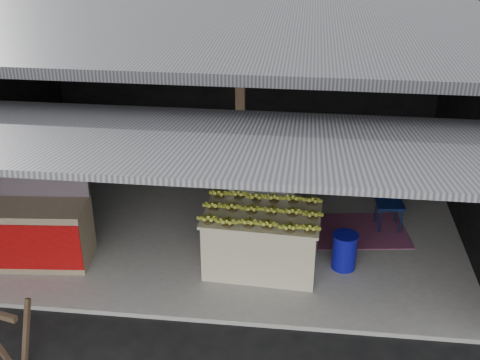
# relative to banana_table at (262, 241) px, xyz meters

# --- Properties ---
(ground) EXTENTS (80.00, 80.00, 0.00)m
(ground) POSITION_rel_banana_table_xyz_m (-0.66, -1.11, -0.47)
(ground) COLOR black
(ground) RESTS_ON ground
(concrete_slab) EXTENTS (7.00, 5.00, 0.06)m
(concrete_slab) POSITION_rel_banana_table_xyz_m (-0.66, 1.39, -0.44)
(concrete_slab) COLOR gray
(concrete_slab) RESTS_ON ground
(shophouse) EXTENTS (7.40, 7.29, 3.02)m
(shophouse) POSITION_rel_banana_table_xyz_m (-0.66, 1.70, 1.63)
(shophouse) COLOR black
(shophouse) RESTS_ON ground
(banana_table) EXTENTS (1.51, 0.98, 0.81)m
(banana_table) POSITION_rel_banana_table_xyz_m (0.00, 0.00, 0.00)
(banana_table) COLOR beige
(banana_table) RESTS_ON concrete_slab
(banana_pile) EXTENTS (1.39, 0.88, 0.16)m
(banana_pile) POSITION_rel_banana_table_xyz_m (0.00, -0.00, 0.48)
(banana_pile) COLOR gold
(banana_pile) RESTS_ON banana_table
(white_crate) EXTENTS (0.89, 0.61, 0.99)m
(white_crate) POSITION_rel_banana_table_xyz_m (-0.05, 0.81, 0.09)
(white_crate) COLOR white
(white_crate) RESTS_ON concrete_slab
(neighbor_stall) EXTENTS (1.53, 0.80, 1.53)m
(neighbor_stall) POSITION_rel_banana_table_xyz_m (-3.00, -0.17, 0.06)
(neighbor_stall) COLOR #998466
(neighbor_stall) RESTS_ON concrete_slab
(water_barrel) EXTENTS (0.32, 0.32, 0.47)m
(water_barrel) POSITION_rel_banana_table_xyz_m (1.07, 0.13, -0.17)
(water_barrel) COLOR #0D0E91
(water_barrel) RESTS_ON concrete_slab
(plastic_chair) EXTENTS (0.41, 0.41, 0.81)m
(plastic_chair) POSITION_rel_banana_table_xyz_m (1.74, 1.30, 0.07)
(plastic_chair) COLOR #0A163B
(plastic_chair) RESTS_ON concrete_slab
(magenta_rug) EXTENTS (1.62, 1.19, 0.01)m
(magenta_rug) POSITION_rel_banana_table_xyz_m (1.27, 1.07, -0.40)
(magenta_rug) COLOR maroon
(magenta_rug) RESTS_ON concrete_slab
(picture_frames) EXTENTS (1.62, 0.04, 0.46)m
(picture_frames) POSITION_rel_banana_table_xyz_m (-0.83, 3.78, 1.46)
(picture_frames) COLOR black
(picture_frames) RESTS_ON shophouse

